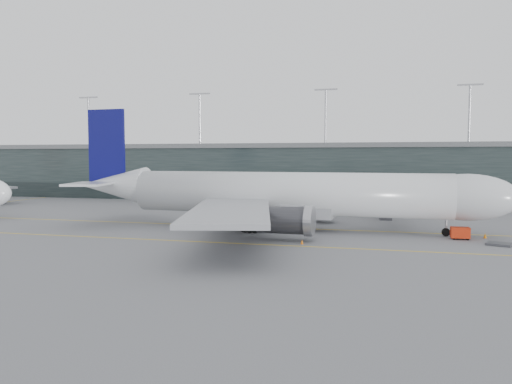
# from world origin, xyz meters

# --- Properties ---
(ground) EXTENTS (320.00, 320.00, 0.00)m
(ground) POSITION_xyz_m (0.00, 0.00, 0.00)
(ground) COLOR slate
(ground) RESTS_ON ground
(taxiline_a) EXTENTS (160.00, 0.25, 0.02)m
(taxiline_a) POSITION_xyz_m (0.00, -4.00, 0.01)
(taxiline_a) COLOR yellow
(taxiline_a) RESTS_ON ground
(taxiline_b) EXTENTS (160.00, 0.25, 0.02)m
(taxiline_b) POSITION_xyz_m (0.00, -20.00, 0.01)
(taxiline_b) COLOR yellow
(taxiline_b) RESTS_ON ground
(taxiline_lead_main) EXTENTS (0.25, 60.00, 0.02)m
(taxiline_lead_main) POSITION_xyz_m (5.00, 20.00, 0.01)
(taxiline_lead_main) COLOR yellow
(taxiline_lead_main) RESTS_ON ground
(terminal) EXTENTS (240.00, 36.00, 29.00)m
(terminal) POSITION_xyz_m (-0.00, 58.00, 7.62)
(terminal) COLOR black
(terminal) RESTS_ON ground
(main_aircraft) EXTENTS (71.51, 67.22, 20.07)m
(main_aircraft) POSITION_xyz_m (4.39, -5.41, 5.63)
(main_aircraft) COLOR silver
(main_aircraft) RESTS_ON ground
(jet_bridge) EXTENTS (10.16, 45.73, 6.98)m
(jet_bridge) POSITION_xyz_m (19.22, 25.25, 5.22)
(jet_bridge) COLOR #27272B
(jet_bridge) RESTS_ON ground
(gse_cart) EXTENTS (2.54, 1.63, 1.72)m
(gse_cart) POSITION_xyz_m (30.60, -8.94, 0.96)
(gse_cart) COLOR red
(gse_cart) RESTS_ON ground
(baggage_dolly) EXTENTS (3.71, 3.38, 0.30)m
(baggage_dolly) POSITION_xyz_m (34.91, -12.80, 0.18)
(baggage_dolly) COLOR #3A3B40
(baggage_dolly) RESTS_ON ground
(uld_a) EXTENTS (2.37, 2.05, 1.89)m
(uld_a) POSITION_xyz_m (-4.16, 10.49, 0.99)
(uld_a) COLOR #313236
(uld_a) RESTS_ON ground
(uld_b) EXTENTS (2.31, 1.86, 2.07)m
(uld_b) POSITION_xyz_m (-2.85, 12.17, 1.09)
(uld_b) COLOR #313236
(uld_b) RESTS_ON ground
(uld_c) EXTENTS (2.43, 2.13, 1.88)m
(uld_c) POSITION_xyz_m (-0.24, 11.66, 0.99)
(uld_c) COLOR #313236
(uld_c) RESTS_ON ground
(cone_nose) EXTENTS (0.47, 0.47, 0.75)m
(cone_nose) POSITION_xyz_m (34.23, -6.98, 0.37)
(cone_nose) COLOR orange
(cone_nose) RESTS_ON ground
(cone_wing_stbd) EXTENTS (0.39, 0.39, 0.61)m
(cone_wing_stbd) POSITION_xyz_m (9.58, -18.39, 0.31)
(cone_wing_stbd) COLOR orange
(cone_wing_stbd) RESTS_ON ground
(cone_wing_port) EXTENTS (0.44, 0.44, 0.71)m
(cone_wing_port) POSITION_xyz_m (10.53, 11.76, 0.35)
(cone_wing_port) COLOR #D2430B
(cone_wing_port) RESTS_ON ground
(cone_tail) EXTENTS (0.49, 0.49, 0.78)m
(cone_tail) POSITION_xyz_m (-11.17, -9.63, 0.39)
(cone_tail) COLOR orange
(cone_tail) RESTS_ON ground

